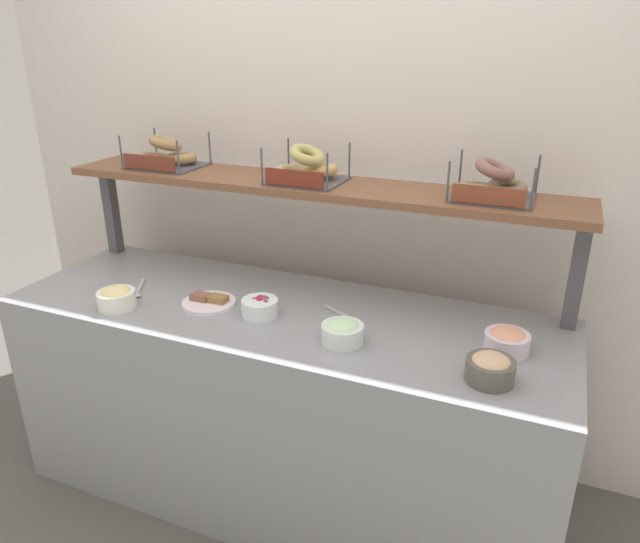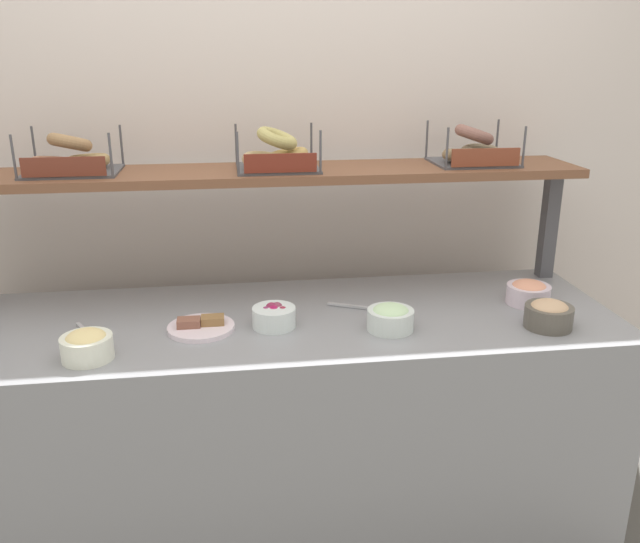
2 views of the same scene
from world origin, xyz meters
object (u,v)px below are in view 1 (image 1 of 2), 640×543
(bowl_scallion_spread, at_px, (342,331))
(bagel_basket_sesame, at_px, (306,169))
(bagel_basket_poppy, at_px, (493,185))
(bagel_basket_everything, at_px, (166,156))
(bowl_egg_salad, at_px, (117,298))
(serving_plate_white, at_px, (209,302))
(serving_spoon_near_plate, at_px, (138,291))
(bowl_hummus, at_px, (490,368))
(serving_spoon_by_edge, at_px, (346,316))
(bowl_lox_spread, at_px, (507,340))
(bowl_beet_salad, at_px, (260,307))

(bowl_scallion_spread, distance_m, bagel_basket_sesame, 0.67)
(bowl_scallion_spread, distance_m, bagel_basket_poppy, 0.72)
(bagel_basket_everything, height_order, bagel_basket_sesame, bagel_basket_sesame)
(bowl_egg_salad, bearing_deg, serving_plate_white, 27.33)
(serving_spoon_near_plate, distance_m, bagel_basket_everything, 0.60)
(bowl_hummus, distance_m, bagel_basket_sesame, 1.01)
(serving_spoon_by_edge, height_order, bagel_basket_everything, bagel_basket_everything)
(bowl_scallion_spread, bearing_deg, bagel_basket_poppy, 47.57)
(bowl_scallion_spread, distance_m, bowl_lox_spread, 0.53)
(serving_spoon_by_edge, bearing_deg, bagel_basket_poppy, 29.62)
(bowl_egg_salad, bearing_deg, bowl_scallion_spread, 5.24)
(bowl_lox_spread, xyz_separation_m, bagel_basket_sesame, (-0.82, 0.25, 0.44))
(bowl_hummus, bearing_deg, bagel_basket_poppy, 102.06)
(bowl_hummus, bearing_deg, bowl_egg_salad, -178.73)
(bowl_lox_spread, height_order, bowl_hummus, bowl_hummus)
(bowl_scallion_spread, xyz_separation_m, bagel_basket_sesame, (-0.31, 0.40, 0.44))
(serving_plate_white, xyz_separation_m, bagel_basket_everything, (-0.40, 0.35, 0.46))
(bagel_basket_sesame, bearing_deg, bowl_beet_salad, -97.27)
(bowl_beet_salad, bearing_deg, bowl_scallion_spread, -11.86)
(bagel_basket_everything, distance_m, bagel_basket_poppy, 1.36)
(bagel_basket_everything, bearing_deg, bowl_scallion_spread, -23.49)
(bowl_lox_spread, xyz_separation_m, serving_spoon_near_plate, (-1.41, -0.09, -0.03))
(bowl_scallion_spread, distance_m, serving_spoon_by_edge, 0.18)
(serving_spoon_near_plate, bearing_deg, serving_plate_white, 2.64)
(bagel_basket_everything, bearing_deg, serving_plate_white, -40.90)
(bowl_beet_salad, distance_m, serving_spoon_by_edge, 0.32)
(bagel_basket_sesame, bearing_deg, bowl_lox_spread, -17.07)
(bowl_egg_salad, height_order, serving_spoon_near_plate, bowl_egg_salad)
(bowl_beet_salad, xyz_separation_m, bagel_basket_sesame, (0.04, 0.33, 0.45))
(bowl_scallion_spread, bearing_deg, bowl_hummus, -5.90)
(bowl_beet_salad, bearing_deg, serving_plate_white, 179.22)
(bowl_hummus, bearing_deg, bagel_basket_everything, 162.03)
(serving_plate_white, relative_size, bagel_basket_sesame, 0.72)
(bowl_egg_salad, bearing_deg, bowl_lox_spread, 9.39)
(bowl_hummus, bearing_deg, bagel_basket_sesame, 150.37)
(serving_plate_white, bearing_deg, bagel_basket_sesame, 50.74)
(bowl_beet_salad, relative_size, bowl_lox_spread, 0.92)
(bowl_hummus, xyz_separation_m, bagel_basket_everything, (-1.46, 0.47, 0.43))
(serving_spoon_by_edge, bearing_deg, bowl_beet_salad, -161.47)
(serving_plate_white, height_order, bagel_basket_everything, bagel_basket_everything)
(bowl_beet_salad, height_order, bowl_lox_spread, bowl_lox_spread)
(serving_spoon_near_plate, height_order, bagel_basket_sesame, bagel_basket_sesame)
(bowl_beet_salad, xyz_separation_m, serving_spoon_near_plate, (-0.55, -0.01, -0.03))
(bagel_basket_poppy, bearing_deg, serving_spoon_by_edge, -150.38)
(bowl_scallion_spread, relative_size, bagel_basket_everything, 0.47)
(bowl_scallion_spread, xyz_separation_m, serving_spoon_by_edge, (-0.05, 0.17, -0.03))
(bowl_egg_salad, xyz_separation_m, serving_plate_white, (0.30, 0.16, -0.03))
(bagel_basket_everything, bearing_deg, bagel_basket_poppy, -0.07)
(serving_spoon_near_plate, bearing_deg, bowl_egg_salad, -82.19)
(bowl_scallion_spread, height_order, serving_spoon_near_plate, bowl_scallion_spread)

